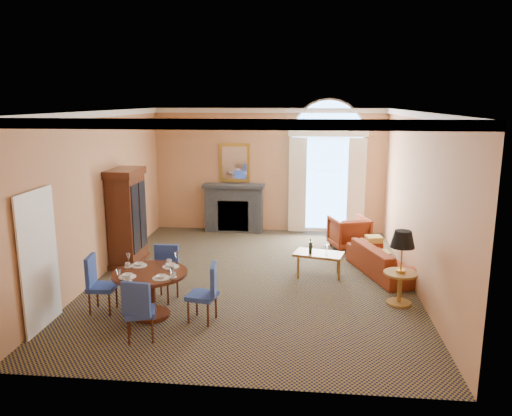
# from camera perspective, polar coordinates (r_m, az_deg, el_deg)

# --- Properties ---
(ground) EXTENTS (7.50, 7.50, 0.00)m
(ground) POSITION_cam_1_polar(r_m,az_deg,el_deg) (9.79, -0.31, -8.08)
(ground) COLOR black
(ground) RESTS_ON ground
(room_envelope) EXTENTS (6.04, 7.52, 3.45)m
(room_envelope) POSITION_cam_1_polar(r_m,az_deg,el_deg) (9.88, -0.05, 7.08)
(room_envelope) COLOR tan
(room_envelope) RESTS_ON ground
(armoire) EXTENTS (0.58, 1.03, 2.03)m
(armoire) POSITION_cam_1_polar(r_m,az_deg,el_deg) (10.73, -14.52, -1.20)
(armoire) COLOR #38180C
(armoire) RESTS_ON ground
(dining_table) EXTENTS (1.19, 1.19, 0.95)m
(dining_table) POSITION_cam_1_polar(r_m,az_deg,el_deg) (8.16, -12.00, -8.43)
(dining_table) COLOR #38180C
(dining_table) RESTS_ON ground
(dining_chair_north) EXTENTS (0.51, 0.51, 0.94)m
(dining_chair_north) POSITION_cam_1_polar(r_m,az_deg,el_deg) (8.85, -10.32, -6.84)
(dining_chair_north) COLOR navy
(dining_chair_north) RESTS_ON ground
(dining_chair_south) EXTENTS (0.53, 0.53, 0.94)m
(dining_chair_south) POSITION_cam_1_polar(r_m,az_deg,el_deg) (7.37, -13.31, -10.96)
(dining_chair_south) COLOR navy
(dining_chair_south) RESTS_ON ground
(dining_chair_east) EXTENTS (0.49, 0.49, 0.94)m
(dining_chair_east) POSITION_cam_1_polar(r_m,az_deg,el_deg) (7.85, -5.57, -9.22)
(dining_chair_east) COLOR navy
(dining_chair_east) RESTS_ON ground
(dining_chair_west) EXTENTS (0.46, 0.45, 0.94)m
(dining_chair_west) POSITION_cam_1_polar(r_m,az_deg,el_deg) (8.58, -17.73, -7.85)
(dining_chair_west) COLOR navy
(dining_chair_west) RESTS_ON ground
(sofa) EXTENTS (1.37, 2.11, 0.57)m
(sofa) POSITION_cam_1_polar(r_m,az_deg,el_deg) (10.27, 14.40, -5.79)
(sofa) COLOR maroon
(sofa) RESTS_ON ground
(armchair) EXTENTS (1.03, 1.04, 0.76)m
(armchair) POSITION_cam_1_polar(r_m,az_deg,el_deg) (11.81, 10.57, -2.79)
(armchair) COLOR maroon
(armchair) RESTS_ON ground
(coffee_table) EXTENTS (1.03, 0.73, 0.78)m
(coffee_table) POSITION_cam_1_polar(r_m,az_deg,el_deg) (9.87, 7.13, -5.33)
(coffee_table) COLOR olive
(coffee_table) RESTS_ON ground
(side_table) EXTENTS (0.56, 0.56, 1.26)m
(side_table) POSITION_cam_1_polar(r_m,az_deg,el_deg) (8.71, 16.30, -5.47)
(side_table) COLOR olive
(side_table) RESTS_ON ground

